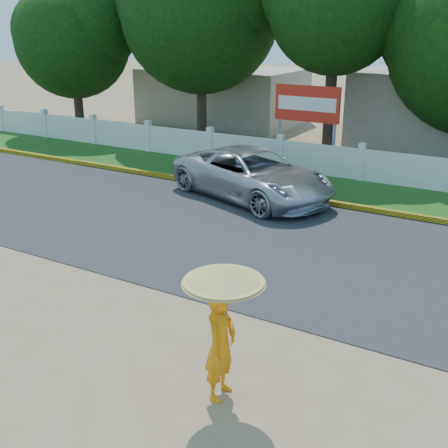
% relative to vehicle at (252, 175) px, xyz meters
% --- Properties ---
extents(ground, '(120.00, 120.00, 0.00)m').
position_rel_vehicle_xyz_m(ground, '(2.25, -7.56, -0.75)').
color(ground, '#9E8460').
rests_on(ground, ground).
extents(road, '(60.00, 7.00, 0.02)m').
position_rel_vehicle_xyz_m(road, '(2.25, -3.06, -0.74)').
color(road, '#38383A').
rests_on(road, ground).
extents(grass_verge, '(60.00, 3.50, 0.03)m').
position_rel_vehicle_xyz_m(grass_verge, '(2.25, 2.19, -0.74)').
color(grass_verge, '#2D601E').
rests_on(grass_verge, ground).
extents(curb, '(40.00, 0.18, 0.16)m').
position_rel_vehicle_xyz_m(curb, '(2.25, 0.49, -0.67)').
color(curb, yellow).
rests_on(curb, ground).
extents(fence, '(40.00, 0.10, 1.10)m').
position_rel_vehicle_xyz_m(fence, '(2.25, 3.64, -0.20)').
color(fence, silver).
rests_on(fence, ground).
extents(building_far, '(8.00, 5.00, 2.80)m').
position_rel_vehicle_xyz_m(building_far, '(-7.75, 11.44, 0.65)').
color(building_far, '#B7AD99').
rests_on(building_far, ground).
extents(vehicle, '(5.92, 4.10, 1.50)m').
position_rel_vehicle_xyz_m(vehicle, '(0.00, 0.00, 0.00)').
color(vehicle, '#AFB1B8').
rests_on(vehicle, ground).
extents(monk_with_parasol, '(1.15, 1.15, 2.10)m').
position_rel_vehicle_xyz_m(monk_with_parasol, '(4.12, -8.81, 0.62)').
color(monk_with_parasol, orange).
rests_on(monk_with_parasol, ground).
extents(billboard, '(2.50, 0.13, 2.95)m').
position_rel_vehicle_xyz_m(billboard, '(-0.24, 4.74, 1.39)').
color(billboard, gray).
rests_on(billboard, ground).
extents(tree_row, '(30.90, 7.82, 8.93)m').
position_rel_vehicle_xyz_m(tree_row, '(-0.83, 6.72, 4.15)').
color(tree_row, '#473828').
rests_on(tree_row, ground).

